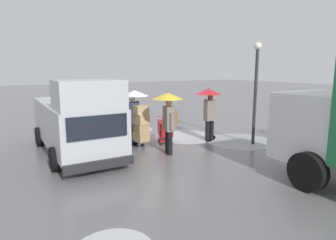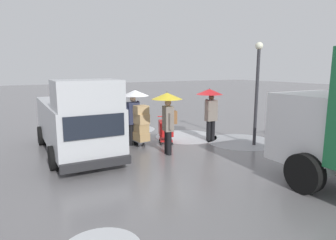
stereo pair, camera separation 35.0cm
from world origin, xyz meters
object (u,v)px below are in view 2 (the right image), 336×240
(cargo_van_parked_right, at_px, (77,120))
(hand_dolly_boxes, at_px, (141,124))
(pedestrian_white_side, at_px, (168,109))
(pedestrian_black_side, at_px, (134,104))
(shopping_cart_vendor, at_px, (166,129))
(street_lamp, at_px, (257,83))
(pedestrian_pink_side, at_px, (210,102))

(cargo_van_parked_right, height_order, hand_dolly_boxes, cargo_van_parked_right)
(pedestrian_white_side, bearing_deg, cargo_van_parked_right, -29.15)
(pedestrian_black_side, bearing_deg, shopping_cart_vendor, 163.11)
(cargo_van_parked_right, relative_size, pedestrian_black_side, 2.49)
(shopping_cart_vendor, xyz_separation_m, pedestrian_black_side, (1.17, -0.35, 1.02))
(pedestrian_black_side, distance_m, street_lamp, 4.67)
(hand_dolly_boxes, height_order, pedestrian_pink_side, pedestrian_pink_side)
(cargo_van_parked_right, xyz_separation_m, shopping_cart_vendor, (-3.34, 0.21, -0.61))
(shopping_cart_vendor, xyz_separation_m, hand_dolly_boxes, (1.05, -0.01, 0.29))
(hand_dolly_boxes, height_order, pedestrian_black_side, pedestrian_black_side)
(shopping_cart_vendor, relative_size, hand_dolly_boxes, 0.67)
(cargo_van_parked_right, xyz_separation_m, street_lamp, (-6.20, 2.09, 1.19))
(pedestrian_black_side, height_order, pedestrian_white_side, same)
(cargo_van_parked_right, distance_m, shopping_cart_vendor, 3.40)
(hand_dolly_boxes, xyz_separation_m, pedestrian_white_side, (-0.41, 1.31, 0.71))
(hand_dolly_boxes, distance_m, pedestrian_pink_side, 2.93)
(hand_dolly_boxes, xyz_separation_m, street_lamp, (-3.91, 1.89, 1.51))
(cargo_van_parked_right, xyz_separation_m, pedestrian_pink_side, (-5.08, 0.73, 0.41))
(hand_dolly_boxes, bearing_deg, cargo_van_parked_right, -4.94)
(hand_dolly_boxes, height_order, pedestrian_white_side, pedestrian_white_side)
(shopping_cart_vendor, xyz_separation_m, pedestrian_pink_side, (-1.74, 0.52, 1.02))
(shopping_cart_vendor, bearing_deg, cargo_van_parked_right, -3.57)
(pedestrian_pink_side, bearing_deg, cargo_van_parked_right, -8.13)
(cargo_van_parked_right, height_order, pedestrian_pink_side, cargo_van_parked_right)
(shopping_cart_vendor, height_order, hand_dolly_boxes, hand_dolly_boxes)
(pedestrian_black_side, bearing_deg, hand_dolly_boxes, 109.34)
(shopping_cart_vendor, xyz_separation_m, pedestrian_white_side, (0.63, 1.30, 1.00))
(hand_dolly_boxes, bearing_deg, pedestrian_white_side, 107.48)
(street_lamp, bearing_deg, pedestrian_black_side, -29.05)
(hand_dolly_boxes, bearing_deg, shopping_cart_vendor, 179.46)
(cargo_van_parked_right, relative_size, pedestrian_white_side, 2.49)
(pedestrian_black_side, xyz_separation_m, street_lamp, (-4.03, 2.24, 0.79))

